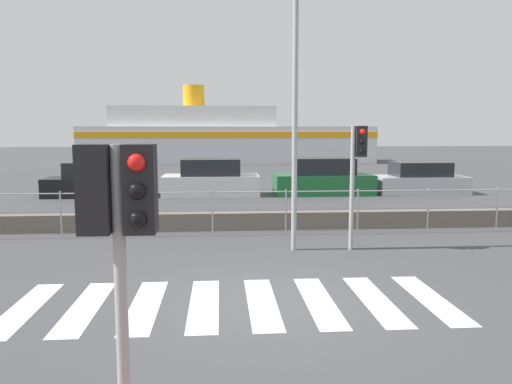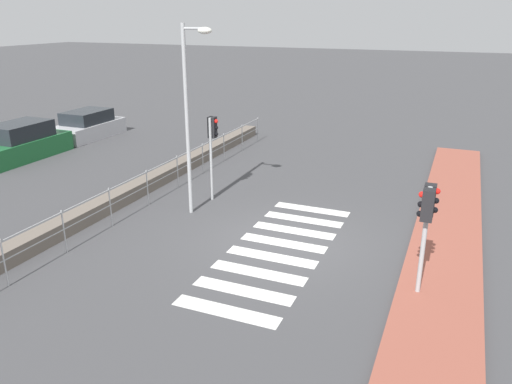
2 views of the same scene
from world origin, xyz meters
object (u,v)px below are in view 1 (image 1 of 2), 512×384
object	(u,v)px
traffic_light_far	(357,159)
parked_car_white	(211,180)
parked_car_green	(323,179)
parked_car_silver	(420,180)
parked_car_black	(99,182)
streetlamp	(296,90)
ferry_boat	(221,139)
traffic_light_near	(118,216)

from	to	relation	value
traffic_light_far	parked_car_white	distance (m)	10.63
parked_car_green	parked_car_silver	size ratio (longest dim) A/B	1.08
parked_car_black	parked_car_green	bearing A→B (deg)	0.00
traffic_light_far	parked_car_green	world-z (taller)	traffic_light_far
streetlamp	parked_car_white	world-z (taller)	streetlamp
parked_car_white	parked_car_green	bearing A→B (deg)	0.00
ferry_boat	parked_car_black	bearing A→B (deg)	-102.92
parked_car_silver	streetlamp	bearing A→B (deg)	-124.61
streetlamp	parked_car_silver	xyz separation A→B (m)	(6.94, 10.05, -2.95)
ferry_boat	parked_car_white	size ratio (longest dim) A/B	6.06
traffic_light_far	parked_car_black	distance (m)	12.87
parked_car_white	parked_car_silver	world-z (taller)	parked_car_white
parked_car_white	parked_car_black	bearing A→B (deg)	180.00
parked_car_black	parked_car_silver	world-z (taller)	parked_car_black
traffic_light_near	parked_car_white	bearing A→B (deg)	88.64
traffic_light_far	parked_car_black	world-z (taller)	traffic_light_far
traffic_light_near	parked_car_white	size ratio (longest dim) A/B	0.64
traffic_light_far	ferry_boat	world-z (taller)	ferry_boat
streetlamp	parked_car_green	size ratio (longest dim) A/B	1.37
parked_car_white	parked_car_silver	xyz separation A→B (m)	(8.96, 0.00, -0.07)
ferry_boat	parked_car_green	xyz separation A→B (m)	(4.22, -22.30, -1.36)
ferry_boat	parked_car_green	distance (m)	22.74
streetlamp	ferry_boat	size ratio (longest dim) A/B	0.23
parked_car_green	ferry_boat	bearing A→B (deg)	100.72
traffic_light_near	parked_car_green	xyz separation A→B (m)	(5.15, 16.98, -1.36)
traffic_light_far	streetlamp	size ratio (longest dim) A/B	0.49
parked_car_white	streetlamp	bearing A→B (deg)	-78.61
traffic_light_near	parked_car_black	world-z (taller)	traffic_light_near
ferry_boat	parked_car_green	size ratio (longest dim) A/B	5.84
streetlamp	parked_car_silver	size ratio (longest dim) A/B	1.48
streetlamp	parked_car_black	xyz separation A→B (m)	(-6.62, 10.05, -2.93)
parked_car_white	parked_car_green	xyz separation A→B (m)	(4.74, 0.00, 0.01)
parked_car_black	parked_car_white	bearing A→B (deg)	0.00
traffic_light_near	parked_car_green	distance (m)	17.80
ferry_boat	parked_car_white	bearing A→B (deg)	-91.34
ferry_boat	parked_car_black	distance (m)	22.92
parked_car_black	parked_car_green	world-z (taller)	parked_car_green
parked_car_white	ferry_boat	bearing A→B (deg)	88.66
streetlamp	ferry_boat	distance (m)	32.42
traffic_light_near	parked_car_black	bearing A→B (deg)	103.87
parked_car_white	parked_car_silver	size ratio (longest dim) A/B	1.04
traffic_light_near	parked_car_silver	distance (m)	19.45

